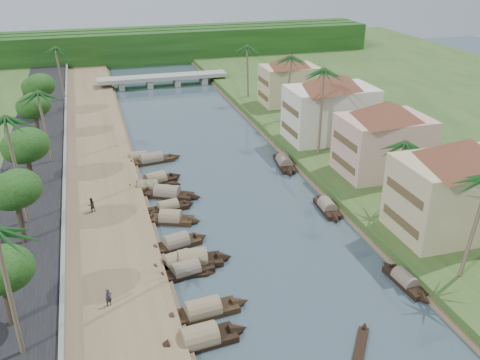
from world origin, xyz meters
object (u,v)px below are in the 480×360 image
object	(u,v)px
bridge	(163,78)
sampan_1	(200,339)
person_near	(109,298)
building_near	(456,186)

from	to	relation	value
bridge	sampan_1	world-z (taller)	bridge
sampan_1	person_near	xyz separation A→B (m)	(-6.58, 5.93, 1.18)
building_near	person_near	xyz separation A→B (m)	(-35.43, -2.45, -4.78)
sampan_1	person_near	size ratio (longest dim) A/B	5.35
bridge	building_near	size ratio (longest dim) A/B	1.89
bridge	building_near	world-z (taller)	building_near
bridge	person_near	distance (m)	78.20
bridge	building_near	distance (m)	76.54
bridge	person_near	size ratio (longest dim) A/B	17.50
building_near	sampan_1	bearing A→B (deg)	-163.81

